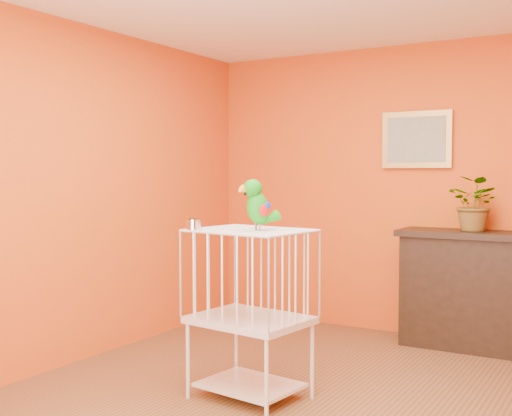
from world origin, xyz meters
The scene contains 8 objects.
ground centered at (0.00, 0.00, 0.00)m, with size 4.50×4.50×0.00m, color brown.
room_shell centered at (0.00, 0.00, 1.58)m, with size 4.50×4.50×4.50m.
console_cabinet centered at (0.60, 2.02, 0.49)m, with size 1.32×0.47×0.98m.
potted_plant centered at (0.56, 2.01, 1.15)m, with size 0.41×0.45×0.35m, color #26722D.
framed_picture centered at (0.00, 2.22, 1.75)m, with size 0.62×0.04×0.50m.
birdcage centered at (-0.43, 0.08, 0.57)m, with size 0.77×0.63×1.09m.
feed_cup centered at (-0.74, -0.10, 1.13)m, with size 0.09×0.09×0.06m, color silver.
parrot centered at (-0.36, 0.06, 1.26)m, with size 0.22×0.28×0.33m.
Camera 1 is at (1.68, -3.39, 1.44)m, focal length 45.00 mm.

